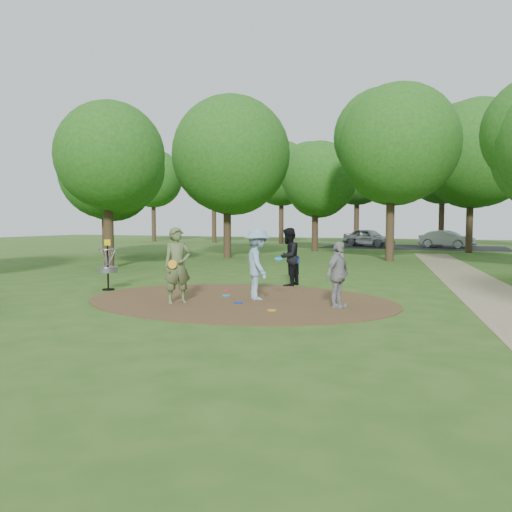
% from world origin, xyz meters
% --- Properties ---
extents(ground, '(100.00, 100.00, 0.00)m').
position_xyz_m(ground, '(0.00, 0.00, 0.00)').
color(ground, '#2D5119').
rests_on(ground, ground).
extents(dirt_clearing, '(8.40, 8.40, 0.02)m').
position_xyz_m(dirt_clearing, '(0.00, 0.00, 0.01)').
color(dirt_clearing, '#47301C').
rests_on(dirt_clearing, ground).
extents(footpath, '(7.55, 39.89, 0.01)m').
position_xyz_m(footpath, '(6.50, 2.00, 0.01)').
color(footpath, '#8C7A5B').
rests_on(footpath, ground).
extents(parking_lot, '(14.00, 8.00, 0.01)m').
position_xyz_m(parking_lot, '(2.00, 30.00, 0.00)').
color(parking_lot, black).
rests_on(parking_lot, ground).
extents(player_observer_with_disc, '(0.82, 0.83, 1.94)m').
position_xyz_m(player_observer_with_disc, '(-1.22, -1.08, 0.97)').
color(player_observer_with_disc, '#56663B').
rests_on(player_observer_with_disc, ground).
extents(player_throwing_with_disc, '(1.40, 1.42, 1.91)m').
position_xyz_m(player_throwing_with_disc, '(0.43, 0.27, 0.96)').
color(player_throwing_with_disc, '#7FA3BE').
rests_on(player_throwing_with_disc, ground).
extents(player_walking_with_disc, '(0.80, 0.98, 1.88)m').
position_xyz_m(player_walking_with_disc, '(0.28, 3.30, 0.94)').
color(player_walking_with_disc, black).
rests_on(player_walking_with_disc, ground).
extents(player_waiting_with_disc, '(0.65, 1.01, 1.61)m').
position_xyz_m(player_waiting_with_disc, '(2.69, -0.17, 0.80)').
color(player_waiting_with_disc, '#959497').
rests_on(player_waiting_with_disc, ground).
extents(disc_ground_cyan, '(0.22, 0.22, 0.02)m').
position_xyz_m(disc_ground_cyan, '(-0.60, 0.47, 0.03)').
color(disc_ground_cyan, '#199CCD').
rests_on(disc_ground_cyan, dirt_clearing).
extents(disc_ground_blue, '(0.22, 0.22, 0.02)m').
position_xyz_m(disc_ground_blue, '(0.23, -0.55, 0.03)').
color(disc_ground_blue, '#0B20C5').
rests_on(disc_ground_blue, dirt_clearing).
extents(disc_ground_red, '(0.22, 0.22, 0.02)m').
position_xyz_m(disc_ground_red, '(-1.02, 1.40, 0.03)').
color(disc_ground_red, red).
rests_on(disc_ground_red, dirt_clearing).
extents(car_left, '(4.67, 3.33, 1.48)m').
position_xyz_m(car_left, '(-1.59, 29.98, 0.74)').
color(car_left, '#929699').
rests_on(car_left, ground).
extents(car_right, '(4.37, 2.95, 1.36)m').
position_xyz_m(car_right, '(4.51, 29.88, 0.68)').
color(car_right, '#9CA0A4').
rests_on(car_right, ground).
extents(disc_ground_orange, '(0.22, 0.22, 0.02)m').
position_xyz_m(disc_ground_orange, '(1.38, -1.22, 0.03)').
color(disc_ground_orange, orange).
rests_on(disc_ground_orange, dirt_clearing).
extents(disc_golf_basket, '(0.63, 0.63, 1.54)m').
position_xyz_m(disc_golf_basket, '(-4.50, 0.30, 0.87)').
color(disc_golf_basket, black).
rests_on(disc_golf_basket, ground).
extents(tree_ring, '(37.17, 45.77, 9.83)m').
position_xyz_m(tree_ring, '(1.11, 11.14, 5.31)').
color(tree_ring, '#332316').
rests_on(tree_ring, ground).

